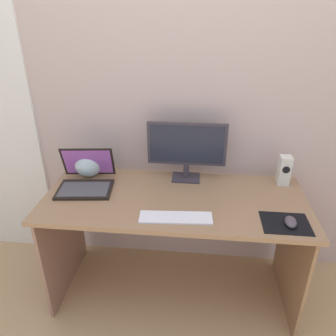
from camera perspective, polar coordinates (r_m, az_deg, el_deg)
The scene contains 10 objects.
ground_plane at distance 2.41m, azimuth 0.98°, elevation -20.59°, with size 8.00×8.00×0.00m, color tan.
wall_back at distance 2.11m, azimuth 2.24°, elevation 12.34°, with size 6.00×0.04×2.50m, color #BEA8A4.
desk at distance 2.01m, azimuth 1.12°, elevation -8.83°, with size 1.57×0.67×0.75m.
monitor at distance 2.05m, azimuth 3.33°, elevation 3.53°, with size 0.50×0.14×0.39m.
speaker_right at distance 2.17m, azimuth 19.90°, elevation -0.38°, with size 0.07×0.08×0.19m.
laptop at distance 2.09m, azimuth -14.32°, elevation -2.05°, with size 0.36×0.35×0.23m.
fishbowl at distance 2.21m, azimuth -13.92°, elevation 0.81°, with size 0.19×0.19×0.19m, color silver.
keyboard_external at distance 1.75m, azimuth 1.39°, elevation -8.77°, with size 0.39×0.11×0.01m, color white.
mousepad at distance 1.82m, azimuth 20.09°, elevation -9.16°, with size 0.25×0.20×0.00m, color black.
mouse at distance 1.81m, azimuth 20.90°, elevation -8.91°, with size 0.06×0.10×0.04m, color #493F4A.
Camera 1 is at (0.13, -1.64, 1.76)m, focal length 34.41 mm.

